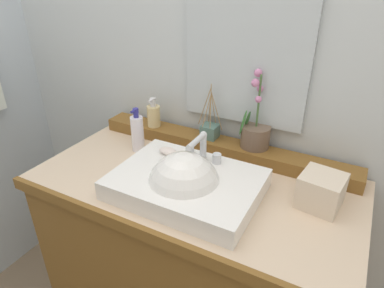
{
  "coord_description": "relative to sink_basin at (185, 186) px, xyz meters",
  "views": [
    {
      "loc": [
        0.48,
        -0.91,
        1.59
      ],
      "look_at": [
        0.01,
        -0.02,
        1.06
      ],
      "focal_mm": 31.45,
      "sensor_mm": 36.0,
      "label": 1
    }
  ],
  "objects": [
    {
      "name": "wall_back",
      "position": [
        -0.01,
        0.5,
        0.31
      ],
      "size": [
        3.13,
        0.2,
        2.48
      ],
      "primitive_type": "cube",
      "color": "silver",
      "rests_on": "ground"
    },
    {
      "name": "vanity_cabinet",
      "position": [
        -0.01,
        0.09,
        -0.48
      ],
      "size": [
        1.18,
        0.62,
        0.9
      ],
      "color": "brown",
      "rests_on": "ground"
    },
    {
      "name": "back_ledge",
      "position": [
        -0.01,
        0.33,
        -0.01
      ],
      "size": [
        1.11,
        0.1,
        0.05
      ],
      "primitive_type": "cube",
      "color": "brown",
      "rests_on": "vanity_cabinet"
    },
    {
      "name": "sink_basin",
      "position": [
        0.0,
        0.0,
        0.0
      ],
      "size": [
        0.49,
        0.36,
        0.28
      ],
      "color": "white",
      "rests_on": "vanity_cabinet"
    },
    {
      "name": "soap_bar",
      "position": [
        -0.14,
        0.11,
        0.05
      ],
      "size": [
        0.07,
        0.04,
        0.02
      ],
      "primitive_type": "ellipsoid",
      "color": "silver",
      "rests_on": "sink_basin"
    },
    {
      "name": "potted_plant",
      "position": [
        0.12,
        0.35,
        0.09
      ],
      "size": [
        0.12,
        0.12,
        0.31
      ],
      "color": "brown",
      "rests_on": "back_ledge"
    },
    {
      "name": "soap_dispenser",
      "position": [
        -0.34,
        0.32,
        0.07
      ],
      "size": [
        0.06,
        0.06,
        0.13
      ],
      "color": "#DCC386",
      "rests_on": "back_ledge"
    },
    {
      "name": "reed_diffuser",
      "position": [
        -0.07,
        0.33,
        0.05
      ],
      "size": [
        0.12,
        0.07,
        0.23
      ],
      "color": "slate",
      "rests_on": "back_ledge"
    },
    {
      "name": "lotion_bottle",
      "position": [
        -0.33,
        0.18,
        0.05
      ],
      "size": [
        0.05,
        0.06,
        0.19
      ],
      "color": "white",
      "rests_on": "vanity_cabinet"
    },
    {
      "name": "tissue_box",
      "position": [
        0.42,
        0.15,
        0.02
      ],
      "size": [
        0.15,
        0.15,
        0.11
      ],
      "primitive_type": "cube",
      "rotation": [
        0.0,
        0.0,
        -0.14
      ],
      "color": "beige",
      "rests_on": "vanity_cabinet"
    },
    {
      "name": "mirror",
      "position": [
        0.05,
        0.39,
        0.42
      ],
      "size": [
        0.49,
        0.02,
        0.64
      ],
      "primitive_type": "cube",
      "color": "silver"
    }
  ]
}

